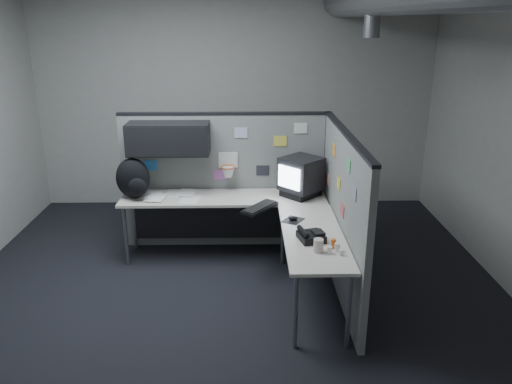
{
  "coord_description": "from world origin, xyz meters",
  "views": [
    {
      "loc": [
        0.17,
        -4.32,
        2.62
      ],
      "look_at": [
        0.26,
        0.35,
        1.0
      ],
      "focal_mm": 35.0,
      "sensor_mm": 36.0,
      "label": 1
    }
  ],
  "objects_px": {
    "keyboard": "(260,208)",
    "backpack": "(133,179)",
    "phone": "(311,236)",
    "desk": "(245,215)",
    "monitor": "(301,176)"
  },
  "relations": [
    {
      "from": "monitor",
      "to": "backpack",
      "type": "height_order",
      "value": "backpack"
    },
    {
      "from": "keyboard",
      "to": "phone",
      "type": "height_order",
      "value": "phone"
    },
    {
      "from": "keyboard",
      "to": "phone",
      "type": "bearing_deg",
      "value": -69.28
    },
    {
      "from": "phone",
      "to": "desk",
      "type": "bearing_deg",
      "value": 118.51
    },
    {
      "from": "desk",
      "to": "keyboard",
      "type": "relative_size",
      "value": 4.8
    },
    {
      "from": "desk",
      "to": "monitor",
      "type": "relative_size",
      "value": 4.2
    },
    {
      "from": "keyboard",
      "to": "phone",
      "type": "distance_m",
      "value": 0.9
    },
    {
      "from": "desk",
      "to": "phone",
      "type": "distance_m",
      "value": 1.1
    },
    {
      "from": "desk",
      "to": "phone",
      "type": "height_order",
      "value": "phone"
    },
    {
      "from": "keyboard",
      "to": "backpack",
      "type": "bearing_deg",
      "value": 155.85
    },
    {
      "from": "desk",
      "to": "monitor",
      "type": "distance_m",
      "value": 0.77
    },
    {
      "from": "keyboard",
      "to": "backpack",
      "type": "relative_size",
      "value": 1.05
    },
    {
      "from": "keyboard",
      "to": "backpack",
      "type": "xyz_separation_m",
      "value": [
        -1.39,
        0.38,
        0.2
      ]
    },
    {
      "from": "monitor",
      "to": "phone",
      "type": "distance_m",
      "value": 1.22
    },
    {
      "from": "phone",
      "to": "backpack",
      "type": "height_order",
      "value": "backpack"
    }
  ]
}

